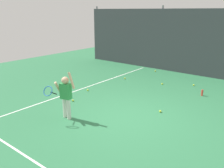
{
  "coord_description": "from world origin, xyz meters",
  "views": [
    {
      "loc": [
        3.47,
        -5.19,
        2.91
      ],
      "look_at": [
        -0.68,
        0.02,
        0.85
      ],
      "focal_mm": 38.25,
      "sensor_mm": 36.0,
      "label": 1
    }
  ],
  "objects_px": {
    "tennis_ball_1": "(155,71)",
    "tennis_ball_3": "(194,85)",
    "water_bottle": "(202,93)",
    "tennis_ball_7": "(162,84)",
    "tennis_ball_5": "(73,100)",
    "tennis_ball_2": "(88,90)",
    "tennis_player": "(65,94)",
    "tennis_ball_4": "(125,78)",
    "tennis_ball_6": "(160,111)"
  },
  "relations": [
    {
      "from": "tennis_ball_2",
      "to": "tennis_ball_4",
      "type": "distance_m",
      "value": 2.21
    },
    {
      "from": "tennis_player",
      "to": "tennis_ball_4",
      "type": "xyz_separation_m",
      "value": [
        -1.04,
        4.29,
        -0.69
      ]
    },
    {
      "from": "tennis_ball_1",
      "to": "tennis_ball_4",
      "type": "bearing_deg",
      "value": -101.47
    },
    {
      "from": "tennis_ball_2",
      "to": "tennis_ball_4",
      "type": "xyz_separation_m",
      "value": [
        0.15,
        2.2,
        0.0
      ]
    },
    {
      "from": "tennis_ball_6",
      "to": "tennis_ball_7",
      "type": "relative_size",
      "value": 1.0
    },
    {
      "from": "water_bottle",
      "to": "tennis_ball_4",
      "type": "height_order",
      "value": "water_bottle"
    },
    {
      "from": "tennis_ball_5",
      "to": "tennis_ball_7",
      "type": "relative_size",
      "value": 1.0
    },
    {
      "from": "tennis_ball_2",
      "to": "tennis_ball_6",
      "type": "height_order",
      "value": "same"
    },
    {
      "from": "tennis_player",
      "to": "tennis_ball_1",
      "type": "xyz_separation_m",
      "value": [
        -0.63,
        6.3,
        -0.69
      ]
    },
    {
      "from": "water_bottle",
      "to": "tennis_ball_6",
      "type": "bearing_deg",
      "value": -101.96
    },
    {
      "from": "tennis_ball_2",
      "to": "tennis_ball_6",
      "type": "xyz_separation_m",
      "value": [
        3.08,
        -0.08,
        0.0
      ]
    },
    {
      "from": "tennis_player",
      "to": "tennis_ball_5",
      "type": "xyz_separation_m",
      "value": [
        -0.82,
        0.99,
        -0.69
      ]
    },
    {
      "from": "tennis_ball_5",
      "to": "tennis_ball_6",
      "type": "distance_m",
      "value": 2.89
    },
    {
      "from": "tennis_ball_2",
      "to": "tennis_ball_5",
      "type": "xyz_separation_m",
      "value": [
        0.37,
        -1.09,
        0.0
      ]
    },
    {
      "from": "tennis_ball_3",
      "to": "tennis_ball_1",
      "type": "bearing_deg",
      "value": 154.8
    },
    {
      "from": "tennis_ball_4",
      "to": "tennis_ball_7",
      "type": "relative_size",
      "value": 1.0
    },
    {
      "from": "tennis_ball_5",
      "to": "water_bottle",
      "type": "bearing_deg",
      "value": 45.58
    },
    {
      "from": "water_bottle",
      "to": "tennis_ball_5",
      "type": "xyz_separation_m",
      "value": [
        -3.19,
        -3.25,
        -0.08
      ]
    },
    {
      "from": "tennis_ball_5",
      "to": "tennis_ball_1",
      "type": "bearing_deg",
      "value": 87.98
    },
    {
      "from": "water_bottle",
      "to": "tennis_ball_3",
      "type": "bearing_deg",
      "value": 124.3
    },
    {
      "from": "tennis_ball_4",
      "to": "tennis_ball_7",
      "type": "xyz_separation_m",
      "value": [
        1.69,
        0.27,
        0.0
      ]
    },
    {
      "from": "tennis_ball_3",
      "to": "tennis_ball_7",
      "type": "xyz_separation_m",
      "value": [
        -1.07,
        -0.65,
        0.0
      ]
    },
    {
      "from": "tennis_ball_7",
      "to": "tennis_player",
      "type": "bearing_deg",
      "value": -98.07
    },
    {
      "from": "tennis_player",
      "to": "tennis_ball_2",
      "type": "bearing_deg",
      "value": 107.28
    },
    {
      "from": "tennis_ball_6",
      "to": "tennis_ball_7",
      "type": "distance_m",
      "value": 2.84
    },
    {
      "from": "tennis_ball_3",
      "to": "tennis_ball_7",
      "type": "bearing_deg",
      "value": -148.94
    },
    {
      "from": "tennis_ball_6",
      "to": "tennis_ball_2",
      "type": "bearing_deg",
      "value": 178.45
    },
    {
      "from": "tennis_ball_1",
      "to": "tennis_ball_5",
      "type": "bearing_deg",
      "value": -92.02
    },
    {
      "from": "water_bottle",
      "to": "tennis_ball_1",
      "type": "height_order",
      "value": "water_bottle"
    },
    {
      "from": "water_bottle",
      "to": "tennis_ball_7",
      "type": "distance_m",
      "value": 1.75
    },
    {
      "from": "tennis_ball_5",
      "to": "tennis_ball_7",
      "type": "bearing_deg",
      "value": 67.68
    },
    {
      "from": "tennis_player",
      "to": "water_bottle",
      "type": "distance_m",
      "value": 4.9
    },
    {
      "from": "tennis_ball_1",
      "to": "tennis_ball_3",
      "type": "xyz_separation_m",
      "value": [
        2.35,
        -1.1,
        0.0
      ]
    },
    {
      "from": "tennis_ball_1",
      "to": "tennis_ball_6",
      "type": "bearing_deg",
      "value": -59.6
    },
    {
      "from": "tennis_player",
      "to": "tennis_ball_3",
      "type": "xyz_separation_m",
      "value": [
        1.72,
        5.2,
        -0.69
      ]
    },
    {
      "from": "water_bottle",
      "to": "tennis_ball_7",
      "type": "height_order",
      "value": "water_bottle"
    },
    {
      "from": "tennis_ball_2",
      "to": "tennis_ball_6",
      "type": "distance_m",
      "value": 3.09
    },
    {
      "from": "tennis_ball_6",
      "to": "tennis_ball_7",
      "type": "bearing_deg",
      "value": 116.06
    },
    {
      "from": "tennis_ball_1",
      "to": "tennis_ball_7",
      "type": "bearing_deg",
      "value": -53.9
    },
    {
      "from": "tennis_ball_3",
      "to": "tennis_ball_6",
      "type": "height_order",
      "value": "same"
    },
    {
      "from": "tennis_ball_6",
      "to": "tennis_ball_7",
      "type": "xyz_separation_m",
      "value": [
        -1.25,
        2.55,
        0.0
      ]
    },
    {
      "from": "water_bottle",
      "to": "tennis_ball_2",
      "type": "relative_size",
      "value": 3.33
    },
    {
      "from": "water_bottle",
      "to": "tennis_ball_6",
      "type": "height_order",
      "value": "water_bottle"
    },
    {
      "from": "tennis_player",
      "to": "tennis_ball_4",
      "type": "distance_m",
      "value": 4.47
    },
    {
      "from": "tennis_player",
      "to": "tennis_ball_7",
      "type": "relative_size",
      "value": 20.46
    },
    {
      "from": "tennis_ball_2",
      "to": "tennis_ball_5",
      "type": "bearing_deg",
      "value": -71.17
    },
    {
      "from": "tennis_ball_5",
      "to": "tennis_ball_3",
      "type": "bearing_deg",
      "value": 58.95
    },
    {
      "from": "tennis_ball_7",
      "to": "tennis_ball_4",
      "type": "bearing_deg",
      "value": -171.0
    },
    {
      "from": "tennis_ball_4",
      "to": "tennis_ball_5",
      "type": "bearing_deg",
      "value": -86.14
    },
    {
      "from": "water_bottle",
      "to": "tennis_ball_4",
      "type": "xyz_separation_m",
      "value": [
        -3.41,
        0.04,
        -0.08
      ]
    }
  ]
}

